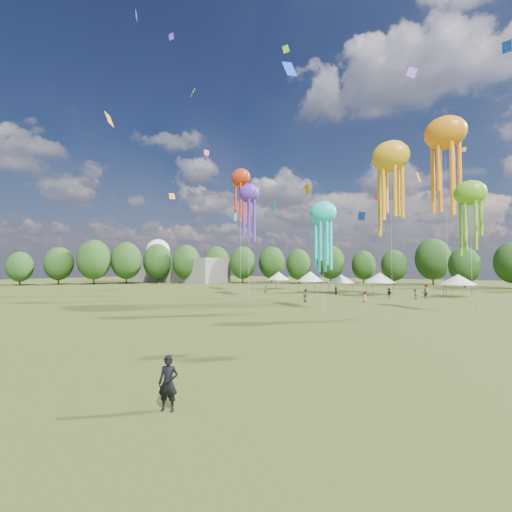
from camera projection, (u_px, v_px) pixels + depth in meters
The scene contains 10 objects.
ground at pixel (83, 358), 18.76m from camera, with size 300.00×300.00×0.00m, color #384416.
observer_main at pixel (168, 383), 11.91m from camera, with size 0.70×0.46×1.91m, color black.
spectator_near at pixel (306, 296), 49.25m from camera, with size 0.89×0.70×1.84m, color gray.
spectators_far at pixel (390, 292), 57.15m from camera, with size 27.20×20.79×1.87m.
festival_tents at pixel (352, 278), 66.36m from camera, with size 40.85×11.56×4.21m.
show_kites at pixel (373, 175), 52.08m from camera, with size 41.46×24.84×27.54m.
small_kites at pixel (335, 117), 53.96m from camera, with size 66.32×53.56×45.95m.
treeline at pixel (363, 260), 72.74m from camera, with size 201.57×95.24×13.43m.
hangar at pixel (175, 270), 118.92m from camera, with size 40.00×12.00×8.00m, color gray.
radome at pixel (158, 255), 133.09m from camera, with size 9.00×9.00×16.00m.
Camera 1 is at (18.51, -10.29, 4.97)m, focal length 24.08 mm.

